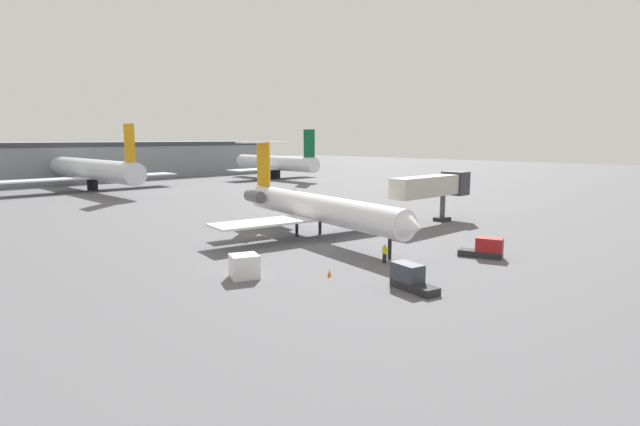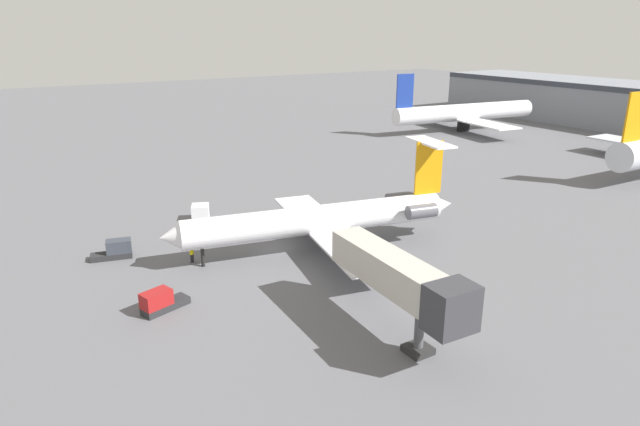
# 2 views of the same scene
# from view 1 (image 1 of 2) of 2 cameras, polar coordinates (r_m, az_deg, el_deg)

# --- Properties ---
(ground_plane) EXTENTS (400.00, 400.00, 0.10)m
(ground_plane) POSITION_cam_1_polar(r_m,az_deg,el_deg) (52.61, 1.27, -3.79)
(ground_plane) COLOR #5B5B60
(regional_jet) EXTENTS (24.41, 31.64, 10.71)m
(regional_jet) POSITION_cam_1_polar(r_m,az_deg,el_deg) (56.59, -0.66, 0.73)
(regional_jet) COLOR white
(regional_jet) RESTS_ON ground_plane
(jet_bridge) EXTENTS (14.36, 3.64, 6.57)m
(jet_bridge) POSITION_cam_1_polar(r_m,az_deg,el_deg) (67.92, 12.96, 2.98)
(jet_bridge) COLOR #B7B2A8
(jet_bridge) RESTS_ON ground_plane
(ground_crew_marshaller) EXTENTS (0.47, 0.45, 1.69)m
(ground_crew_marshaller) POSITION_cam_1_polar(r_m,az_deg,el_deg) (45.68, 7.37, -4.60)
(ground_crew_marshaller) COLOR black
(ground_crew_marshaller) RESTS_ON ground_plane
(baggage_tug_lead) EXTENTS (2.33, 4.22, 1.90)m
(baggage_tug_lead) POSITION_cam_1_polar(r_m,az_deg,el_deg) (38.19, 10.26, -7.32)
(baggage_tug_lead) COLOR #262628
(baggage_tug_lead) RESTS_ON ground_plane
(baggage_tug_trailing) EXTENTS (2.51, 4.23, 1.90)m
(baggage_tug_trailing) POSITION_cam_1_polar(r_m,az_deg,el_deg) (49.89, 18.31, -3.87)
(baggage_tug_trailing) COLOR #262628
(baggage_tug_trailing) RESTS_ON ground_plane
(cargo_container_uld) EXTENTS (2.80, 2.70, 1.91)m
(cargo_container_uld) POSITION_cam_1_polar(r_m,az_deg,el_deg) (41.01, -8.61, -6.01)
(cargo_container_uld) COLOR silver
(cargo_container_uld) RESTS_ON ground_plane
(traffic_cone_near) EXTENTS (0.36, 0.36, 0.55)m
(traffic_cone_near) POSITION_cam_1_polar(r_m,az_deg,el_deg) (41.13, 1.07, -6.84)
(traffic_cone_near) COLOR orange
(traffic_cone_near) RESTS_ON ground_plane
(terminal_building) EXTENTS (143.02, 20.74, 10.08)m
(terminal_building) POSITION_cam_1_polar(r_m,az_deg,el_deg) (144.54, -31.17, 4.89)
(terminal_building) COLOR gray
(terminal_building) RESTS_ON ground_plane
(parked_airliner_west_mid) EXTENTS (36.62, 43.49, 13.77)m
(parked_airliner_west_mid) POSITION_cam_1_polar(r_m,az_deg,el_deg) (117.38, -24.54, 4.50)
(parked_airliner_west_mid) COLOR silver
(parked_airliner_west_mid) RESTS_ON ground_plane
(parked_airliner_centre) EXTENTS (27.72, 32.77, 13.32)m
(parked_airliner_centre) POSITION_cam_1_polar(r_m,az_deg,el_deg) (138.98, -5.07, 5.65)
(parked_airliner_centre) COLOR silver
(parked_airliner_centre) RESTS_ON ground_plane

